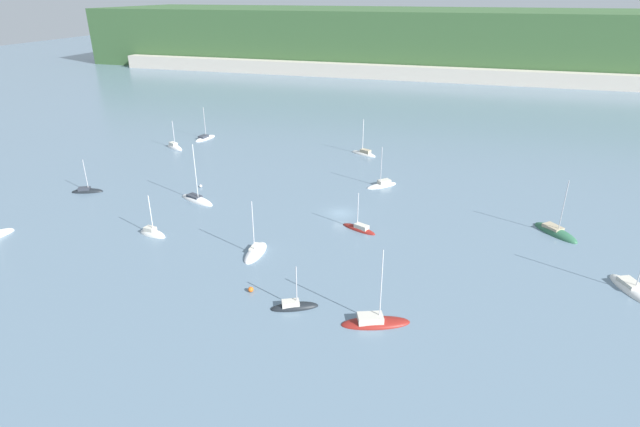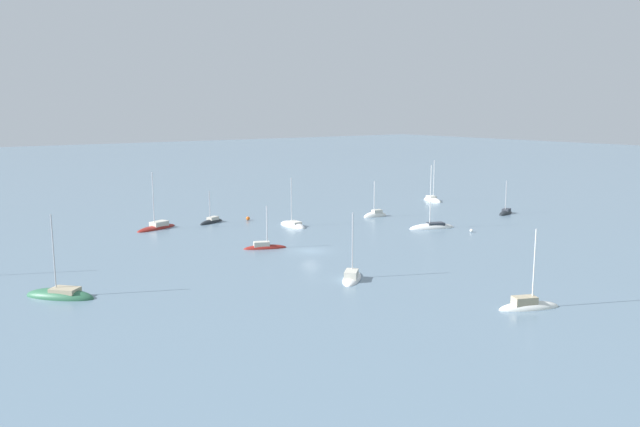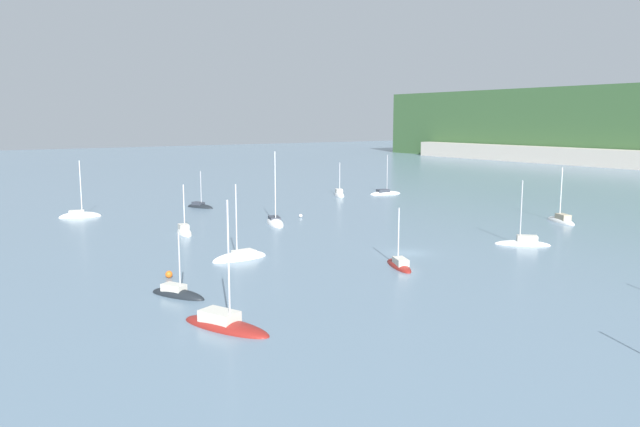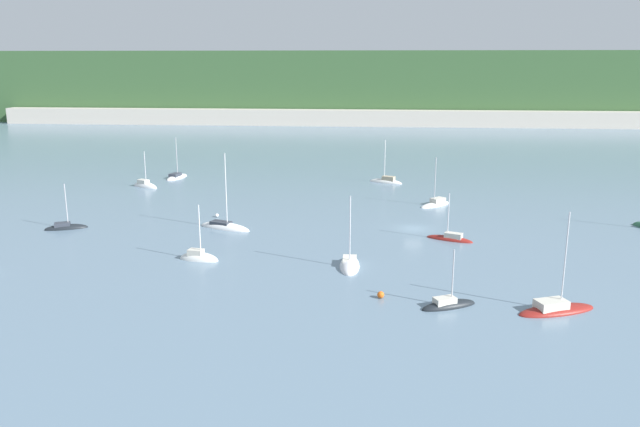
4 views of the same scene
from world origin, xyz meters
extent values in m
plane|color=slate|center=(0.00, 0.00, 0.00)|extent=(600.00, 600.00, 0.00)
cube|color=#385B33|center=(0.00, 187.65, 13.61)|extent=(344.94, 77.46, 27.22)
cube|color=beige|center=(0.00, 145.42, 2.93)|extent=(293.20, 6.00, 5.85)
ellipsoid|color=white|center=(42.74, -12.96, 0.00)|extent=(5.81, 8.32, 1.71)
cube|color=beige|center=(42.47, -12.38, 0.78)|extent=(2.91, 3.38, 0.62)
ellipsoid|color=#2D6647|center=(35.24, 2.34, 0.00)|extent=(7.48, 7.84, 1.95)
cube|color=tan|center=(34.80, 2.82, 0.82)|extent=(3.37, 3.44, 0.56)
cylinder|color=#B2B2B7|center=(35.51, 2.04, 4.88)|extent=(0.14, 0.14, 8.70)
ellipsoid|color=black|center=(1.68, -29.25, 0.00)|extent=(6.11, 4.10, 1.32)
cube|color=beige|center=(1.25, -29.45, 0.70)|extent=(2.45, 2.00, 0.67)
cylinder|color=#B2B2B7|center=(1.94, -29.12, 3.09)|extent=(0.14, 0.14, 5.45)
ellipsoid|color=silver|center=(-8.51, -17.79, 0.00)|extent=(2.47, 6.81, 1.77)
cube|color=silver|center=(-8.52, -17.25, 0.72)|extent=(1.68, 2.47, 0.47)
cylinder|color=silver|center=(-8.50, -18.13, 4.52)|extent=(0.14, 0.14, 8.06)
ellipsoid|color=white|center=(-3.39, 34.86, 0.00)|extent=(6.95, 4.38, 1.50)
cube|color=tan|center=(-2.90, 34.65, 0.86)|extent=(2.75, 2.16, 0.89)
cylinder|color=silver|center=(-3.70, 34.99, 4.40)|extent=(0.14, 0.14, 7.98)
ellipsoid|color=white|center=(-49.41, 26.42, 0.00)|extent=(6.12, 4.36, 1.93)
cube|color=silver|center=(-49.83, 26.64, 0.95)|extent=(2.49, 2.12, 0.85)
cylinder|color=silver|center=(-49.14, 26.28, 3.71)|extent=(0.14, 0.14, 6.36)
ellipsoid|color=maroon|center=(4.48, -5.40, 0.00)|extent=(6.55, 4.07, 1.11)
cube|color=beige|center=(4.95, -5.60, 0.67)|extent=(2.58, 1.99, 0.74)
cylinder|color=silver|center=(4.19, -5.27, 3.32)|extent=(0.14, 0.14, 6.03)
ellipsoid|color=white|center=(-46.29, 36.20, 0.00)|extent=(3.92, 7.38, 1.36)
cube|color=#333842|center=(-46.42, 35.66, 0.71)|extent=(2.20, 2.84, 0.68)
cylinder|color=#B2B2B7|center=(-46.21, 36.54, 4.32)|extent=(0.14, 0.14, 7.89)
ellipsoid|color=white|center=(-27.10, -2.15, 0.00)|extent=(8.48, 5.05, 1.76)
cube|color=#333842|center=(-27.72, -1.91, 0.73)|extent=(3.33, 2.52, 0.48)
cylinder|color=silver|center=(-26.72, -2.30, 5.71)|extent=(0.14, 0.14, 10.45)
ellipsoid|color=white|center=(-26.81, -16.84, 0.00)|extent=(5.17, 2.49, 1.96)
cube|color=beige|center=(-27.20, -16.78, 0.92)|extent=(1.96, 1.47, 0.77)
cylinder|color=silver|center=(-26.56, -16.88, 3.70)|extent=(0.14, 0.14, 6.33)
ellipsoid|color=maroon|center=(11.91, -29.54, 0.00)|extent=(8.59, 5.33, 1.21)
cube|color=beige|center=(11.30, -29.78, 0.77)|extent=(3.40, 2.72, 0.88)
cylinder|color=silver|center=(12.29, -29.39, 5.08)|extent=(0.14, 0.14, 9.49)
ellipsoid|color=black|center=(-49.82, -4.30, 0.00)|extent=(6.16, 3.88, 1.34)
cube|color=#333842|center=(-50.26, -4.48, 0.67)|extent=(2.45, 1.96, 0.59)
cylinder|color=#B2B2B7|center=(-49.54, -4.19, 3.46)|extent=(0.14, 0.14, 6.18)
ellipsoid|color=white|center=(4.52, 15.31, 0.00)|extent=(6.39, 6.25, 1.13)
cube|color=beige|center=(4.92, 15.69, 0.76)|extent=(2.80, 2.77, 0.90)
cylinder|color=#B2B2B7|center=(4.28, 15.08, 4.22)|extent=(0.14, 0.14, 7.82)
sphere|color=white|center=(-29.88, 4.27, 0.29)|extent=(0.57, 0.57, 0.57)
sphere|color=orange|center=(-4.96, -27.52, 0.36)|extent=(0.72, 0.72, 0.72)
camera|label=1|loc=(19.49, -77.66, 36.00)|focal=28.00mm
camera|label=2|loc=(50.48, 72.71, 20.49)|focal=35.00mm
camera|label=3|loc=(53.38, -49.53, 15.67)|focal=35.00mm
camera|label=4|loc=(-6.02, -87.34, 23.47)|focal=35.00mm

